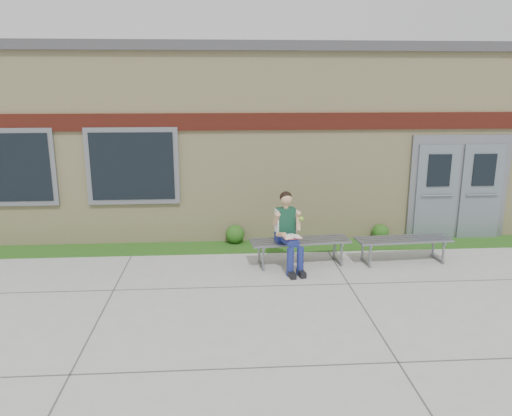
{
  "coord_description": "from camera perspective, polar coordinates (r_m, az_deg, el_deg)",
  "views": [
    {
      "loc": [
        -1.14,
        -7.4,
        3.38
      ],
      "look_at": [
        -0.52,
        1.7,
        1.08
      ],
      "focal_mm": 35.0,
      "sensor_mm": 36.0,
      "label": 1
    }
  ],
  "objects": [
    {
      "name": "shrub_east",
      "position": [
        11.27,
        14.02,
        -2.69
      ],
      "size": [
        0.36,
        0.36,
        0.36
      ],
      "primitive_type": "sphere",
      "color": "#214D14",
      "rests_on": "grass_strip"
    },
    {
      "name": "girl",
      "position": [
        9.18,
        3.73,
        -2.51
      ],
      "size": [
        0.56,
        0.9,
        1.45
      ],
      "rotation": [
        0.0,
        0.0,
        0.2
      ],
      "color": "navy",
      "rests_on": "ground"
    },
    {
      "name": "grass_strip",
      "position": [
        10.62,
        2.5,
        -4.38
      ],
      "size": [
        16.0,
        0.8,
        0.02
      ],
      "primitive_type": "cube",
      "color": "#214D14",
      "rests_on": "ground"
    },
    {
      "name": "shrub_mid",
      "position": [
        10.73,
        -2.4,
        -2.99
      ],
      "size": [
        0.4,
        0.4,
        0.4
      ],
      "primitive_type": "sphere",
      "color": "#214D14",
      "rests_on": "grass_strip"
    },
    {
      "name": "bench_right",
      "position": [
        10.03,
        16.45,
        -3.94
      ],
      "size": [
        1.86,
        0.63,
        0.47
      ],
      "rotation": [
        0.0,
        0.0,
        0.07
      ],
      "color": "slate",
      "rests_on": "ground"
    },
    {
      "name": "bench_left",
      "position": [
        9.53,
        5.07,
        -4.28
      ],
      "size": [
        1.92,
        0.71,
        0.49
      ],
      "rotation": [
        0.0,
        0.0,
        0.1
      ],
      "color": "slate",
      "rests_on": "ground"
    },
    {
      "name": "ground",
      "position": [
        8.22,
        4.53,
        -10.19
      ],
      "size": [
        80.0,
        80.0,
        0.0
      ],
      "primitive_type": "plane",
      "color": "#9E9E99",
      "rests_on": "ground"
    },
    {
      "name": "school_building",
      "position": [
        13.5,
        1.0,
        8.71
      ],
      "size": [
        16.2,
        6.22,
        4.2
      ],
      "color": "beige",
      "rests_on": "ground"
    }
  ]
}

